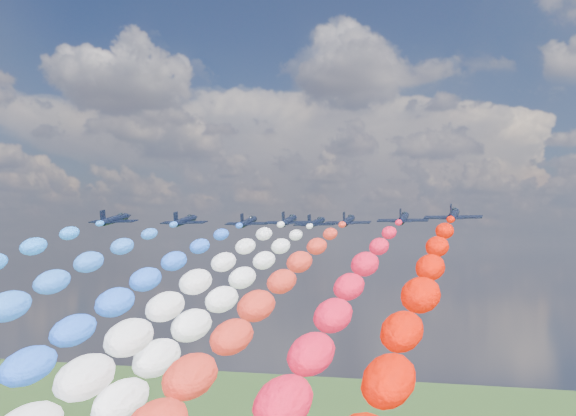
% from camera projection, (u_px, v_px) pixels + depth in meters
% --- Properties ---
extents(jet_0, '(8.47, 11.53, 4.34)m').
position_uv_depth(jet_0, '(115.00, 219.00, 127.49)').
color(jet_0, black).
extents(jet_1, '(8.57, 11.60, 4.34)m').
position_uv_depth(jet_1, '(185.00, 221.00, 134.07)').
color(jet_1, black).
extents(jet_2, '(9.03, 11.93, 4.34)m').
position_uv_depth(jet_2, '(248.00, 222.00, 140.63)').
color(jet_2, black).
extents(trail_2, '(5.68, 119.91, 40.29)m').
position_uv_depth(trail_2, '(49.00, 370.00, 80.87)').
color(trail_2, blue).
extents(jet_3, '(8.96, 11.88, 4.34)m').
position_uv_depth(jet_3, '(289.00, 221.00, 133.91)').
color(jet_3, black).
extents(trail_3, '(5.68, 119.91, 40.29)m').
position_uv_depth(trail_3, '(104.00, 381.00, 74.15)').
color(trail_3, white).
extents(jet_4, '(9.08, 11.96, 4.34)m').
position_uv_depth(jet_4, '(316.00, 223.00, 145.70)').
color(jet_4, black).
extents(trail_4, '(5.68, 119.91, 40.29)m').
position_uv_depth(trail_4, '(176.00, 363.00, 85.94)').
color(trail_4, white).
extents(jet_5, '(8.81, 11.78, 4.34)m').
position_uv_depth(jet_5, '(348.00, 221.00, 134.72)').
color(jet_5, black).
extents(trail_5, '(5.68, 119.91, 40.29)m').
position_uv_depth(trail_5, '(213.00, 380.00, 74.96)').
color(trail_5, red).
extents(jet_6, '(8.88, 11.82, 4.34)m').
position_uv_depth(jet_6, '(403.00, 218.00, 122.69)').
color(jet_6, black).
extents(trail_6, '(5.68, 119.91, 40.29)m').
position_uv_depth(trail_6, '(295.00, 406.00, 62.93)').
color(trail_6, '#F91233').
extents(jet_7, '(8.39, 11.47, 4.34)m').
position_uv_depth(jet_7, '(453.00, 215.00, 108.81)').
color(jet_7, black).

